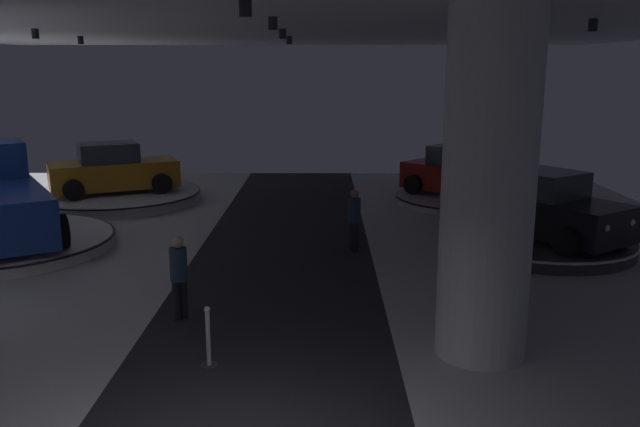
# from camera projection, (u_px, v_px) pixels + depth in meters

# --- Properties ---
(column_right) EXTENTS (1.45, 1.45, 5.50)m
(column_right) POSITION_uv_depth(u_px,v_px,m) (488.00, 188.00, 10.15)
(column_right) COLOR silver
(column_right) RESTS_ON ground
(display_platform_far_right) EXTENTS (4.66, 4.66, 0.33)m
(display_platform_far_right) POSITION_uv_depth(u_px,v_px,m) (541.00, 242.00, 16.83)
(display_platform_far_right) COLOR #333338
(display_platform_far_right) RESTS_ON ground
(display_car_far_right) EXTENTS (3.84, 4.49, 1.71)m
(display_car_far_right) POSITION_uv_depth(u_px,v_px,m) (543.00, 207.00, 16.66)
(display_car_far_right) COLOR black
(display_car_far_right) RESTS_ON display_platform_far_right
(display_platform_deep_left) EXTENTS (5.83, 5.83, 0.36)m
(display_platform_deep_left) POSITION_uv_depth(u_px,v_px,m) (116.00, 196.00, 22.68)
(display_platform_deep_left) COLOR #B7B7BC
(display_platform_deep_left) RESTS_ON ground
(display_car_deep_left) EXTENTS (4.57, 3.52, 1.71)m
(display_car_deep_left) POSITION_uv_depth(u_px,v_px,m) (113.00, 170.00, 22.46)
(display_car_deep_left) COLOR #B77519
(display_car_deep_left) RESTS_ON display_platform_deep_left
(display_platform_deep_right) EXTENTS (4.67, 4.67, 0.24)m
(display_platform_deep_right) POSITION_uv_depth(u_px,v_px,m) (463.00, 199.00, 22.60)
(display_platform_deep_right) COLOR #B7B7BC
(display_platform_deep_right) RESTS_ON ground
(display_car_deep_right) EXTENTS (4.27, 4.21, 1.71)m
(display_car_deep_right) POSITION_uv_depth(u_px,v_px,m) (464.00, 174.00, 22.43)
(display_car_deep_right) COLOR maroon
(display_car_deep_right) RESTS_ON display_platform_deep_right
(display_platform_far_left) EXTENTS (5.68, 5.68, 0.31)m
(display_platform_far_left) POSITION_uv_depth(u_px,v_px,m) (0.00, 243.00, 16.74)
(display_platform_far_left) COLOR silver
(display_platform_far_left) RESTS_ON ground
(visitor_walking_near) EXTENTS (0.32, 0.32, 1.59)m
(visitor_walking_near) POSITION_uv_depth(u_px,v_px,m) (354.00, 216.00, 16.50)
(visitor_walking_near) COLOR black
(visitor_walking_near) RESTS_ON ground
(visitor_walking_far) EXTENTS (0.32, 0.32, 1.59)m
(visitor_walking_far) POSITION_uv_depth(u_px,v_px,m) (179.00, 272.00, 12.00)
(visitor_walking_far) COLOR black
(visitor_walking_far) RESTS_ON ground
(stanchion_a) EXTENTS (0.28, 0.28, 1.01)m
(stanchion_a) POSITION_uv_depth(u_px,v_px,m) (208.00, 345.00, 10.14)
(stanchion_a) COLOR #333338
(stanchion_a) RESTS_ON ground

